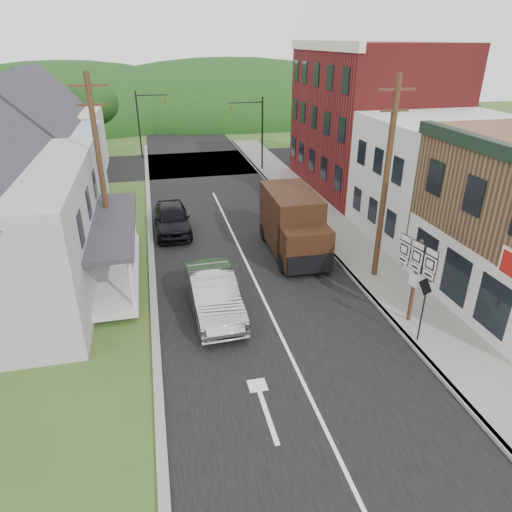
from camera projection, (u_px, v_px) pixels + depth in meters
ground at (280, 334)px, 17.44m from camera, size 120.00×120.00×0.00m
road at (233, 235)px, 26.23m from camera, size 9.00×90.00×0.02m
cross_road at (199, 164)px, 41.17m from camera, size 60.00×9.00×0.02m
sidewalk_right at (343, 238)px, 25.63m from camera, size 2.80×55.00×0.15m
curb_right at (320, 240)px, 25.36m from camera, size 0.20×55.00×0.15m
curb_left at (151, 257)px, 23.50m from camera, size 0.30×55.00×0.12m
storefront_white at (443, 180)px, 24.91m from camera, size 8.00×7.00×6.50m
storefront_red at (370, 119)px, 32.51m from camera, size 8.00×12.00×10.00m
house_blue at (39, 154)px, 28.56m from camera, size 7.14×8.16×7.28m
house_cream at (54, 129)px, 36.37m from camera, size 7.14×8.16×7.28m
utility_pole_right at (386, 181)px, 19.64m from camera, size 1.60×0.26×9.00m
utility_pole_left at (101, 171)px, 21.14m from camera, size 1.60×0.26×9.00m
traffic_signal_right at (254, 126)px, 37.34m from camera, size 2.87×0.20×6.00m
traffic_signal_left at (146, 116)px, 41.75m from camera, size 2.87×0.20×6.00m
tree_left_d at (92, 103)px, 41.63m from camera, size 4.80×4.80×6.94m
forested_ridge at (177, 117)px, 65.78m from camera, size 90.00×30.00×16.00m
silver_sedan at (213, 294)px, 18.48m from camera, size 2.01×5.24×1.71m
dark_sedan at (172, 219)px, 26.28m from camera, size 2.03×4.91×1.66m
delivery_van at (293, 224)px, 23.34m from camera, size 2.47×5.80×3.22m
route_sign_cluster at (415, 270)px, 17.10m from camera, size 0.43×1.95×3.44m
warning_sign at (424, 301)px, 16.15m from camera, size 0.14×0.72×2.62m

